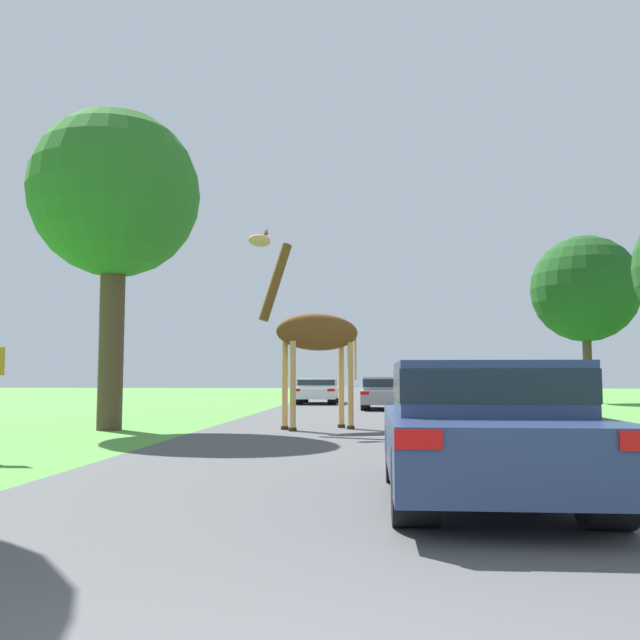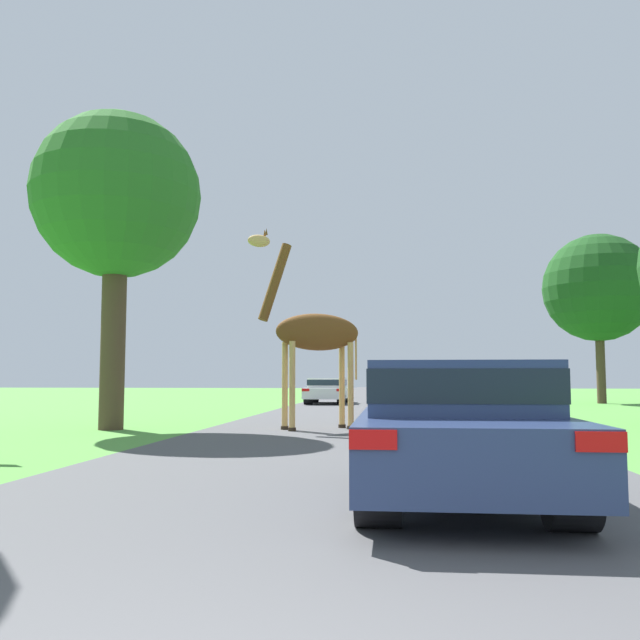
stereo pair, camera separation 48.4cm
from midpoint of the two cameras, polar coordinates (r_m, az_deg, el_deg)
name	(u,v)px [view 1 (the left image)]	position (r m, az deg, el deg)	size (l,w,h in m)	color
road	(368,405)	(31.77, 3.59, -7.15)	(7.84, 120.00, 0.00)	#4C4C4F
giraffe_near_road	(313,333)	(16.71, -1.38, -1.11)	(2.77, 1.78, 4.87)	tan
car_lead_maroon	(484,426)	(7.23, 11.75, -8.76)	(1.98, 4.15, 1.43)	navy
car_queue_right	(384,392)	(27.56, 4.88, -6.07)	(1.81, 4.09, 1.29)	gray
car_queue_left	(318,390)	(33.38, -0.62, -5.89)	(1.97, 4.43, 1.24)	silver
car_far_ahead	(472,399)	(16.51, 11.89, -6.52)	(1.91, 4.17, 1.41)	#561914
tree_left_edge	(585,289)	(36.57, 21.07, 2.44)	(5.36, 5.36, 8.42)	#4C3828
tree_far_right	(115,197)	(17.93, -17.62, 9.88)	(4.17, 4.17, 7.93)	#4C3828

